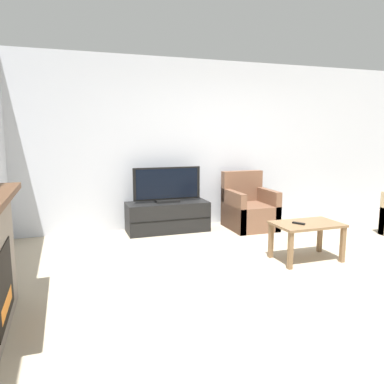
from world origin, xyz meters
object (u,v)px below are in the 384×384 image
Objects in this scene: tv_stand at (168,217)px; remote at (299,223)px; armchair at (249,210)px; coffee_table at (307,229)px; tv at (167,186)px.

tv_stand is 2.18m from remote.
armchair reaches higher than coffee_table.
remote reaches higher than coffee_table.
tv_stand is at bearing 124.15° from coffee_table.
armchair is at bearing -9.25° from tv.
tv reaches higher than tv_stand.
armchair is (1.31, -0.21, -0.43)m from tv.
tv is 7.16× the size of remote.
armchair reaches higher than tv_stand.
coffee_table is 5.42× the size of remote.
armchair is at bearing 51.39° from remote.
tv_stand is 1.19× the size of tv.
coffee_table is (-0.06, -1.63, 0.09)m from armchair.
tv is at bearing -90.00° from tv_stand.
coffee_table is at bearing -92.05° from armchair.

